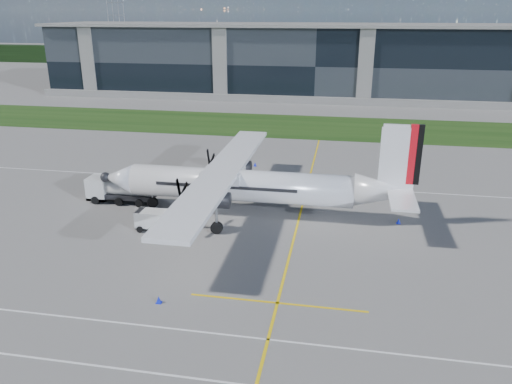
{
  "coord_description": "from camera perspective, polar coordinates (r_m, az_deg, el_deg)",
  "views": [
    {
      "loc": [
        6.74,
        -34.57,
        18.48
      ],
      "look_at": [
        -0.94,
        7.65,
        2.75
      ],
      "focal_mm": 35.0,
      "sensor_mm": 36.0,
      "label": 1
    }
  ],
  "objects": [
    {
      "name": "ground",
      "position": [
        77.12,
        5.03,
        6.19
      ],
      "size": [
        400.0,
        400.0,
        0.0
      ],
      "primitive_type": "plane",
      "color": "#64625F",
      "rests_on": "ground"
    },
    {
      "name": "grass_strip",
      "position": [
        84.88,
        5.56,
        7.48
      ],
      "size": [
        400.0,
        18.0,
        0.04
      ],
      "primitive_type": "cube",
      "color": "#16340E",
      "rests_on": "ground"
    },
    {
      "name": "terminal_building",
      "position": [
        115.29,
        7.15,
        14.52
      ],
      "size": [
        120.0,
        20.0,
        15.0
      ],
      "primitive_type": "cube",
      "color": "black",
      "rests_on": "ground"
    },
    {
      "name": "tree_line",
      "position": [
        175.38,
        8.36,
        14.87
      ],
      "size": [
        400.0,
        6.0,
        6.0
      ],
      "primitive_type": "cube",
      "color": "black",
      "rests_on": "ground"
    },
    {
      "name": "pylon_west",
      "position": [
        203.97,
        -15.68,
        18.46
      ],
      "size": [
        9.0,
        4.6,
        30.0
      ],
      "primitive_type": null,
      "color": "gray",
      "rests_on": "ground"
    },
    {
      "name": "yellow_taxiway_centerline",
      "position": [
        48.39,
        5.1,
        -2.39
      ],
      "size": [
        0.2,
        70.0,
        0.01
      ],
      "primitive_type": "cube",
      "color": "yellow",
      "rests_on": "ground"
    },
    {
      "name": "white_lane_line",
      "position": [
        28.46,
        -6.36,
        -20.49
      ],
      "size": [
        90.0,
        0.15,
        0.01
      ],
      "primitive_type": "cube",
      "color": "white",
      "rests_on": "ground"
    },
    {
      "name": "turboprop_aircraft",
      "position": [
        46.27,
        -0.5,
        2.76
      ],
      "size": [
        29.97,
        31.08,
        9.33
      ],
      "primitive_type": null,
      "color": "white",
      "rests_on": "ground"
    },
    {
      "name": "fuel_tanker_truck",
      "position": [
        52.52,
        -15.66,
        0.32
      ],
      "size": [
        7.2,
        2.34,
        2.7
      ],
      "primitive_type": null,
      "color": "silver",
      "rests_on": "ground"
    },
    {
      "name": "baggage_tug",
      "position": [
        45.25,
        -11.75,
        -3.19
      ],
      "size": [
        2.97,
        1.78,
        1.78
      ],
      "primitive_type": null,
      "color": "silver",
      "rests_on": "ground"
    },
    {
      "name": "ground_crew_person",
      "position": [
        44.02,
        -9.13,
        -3.6
      ],
      "size": [
        0.61,
        0.81,
        1.9
      ],
      "primitive_type": "imported",
      "rotation": [
        0.0,
        0.0,
        1.5
      ],
      "color": "#F25907",
      "rests_on": "ground"
    },
    {
      "name": "safety_cone_portwing",
      "position": [
        34.71,
        -11.06,
        -11.97
      ],
      "size": [
        0.36,
        0.36,
        0.5
      ],
      "primitive_type": "cone",
      "color": "#0C1BCE",
      "rests_on": "ground"
    },
    {
      "name": "safety_cone_fwd",
      "position": [
        53.47,
        -17.73,
        -0.8
      ],
      "size": [
        0.36,
        0.36,
        0.5
      ],
      "primitive_type": "cone",
      "color": "#0C1BCE",
      "rests_on": "ground"
    },
    {
      "name": "safety_cone_tail",
      "position": [
        47.61,
        15.98,
        -3.2
      ],
      "size": [
        0.36,
        0.36,
        0.5
      ],
      "primitive_type": "cone",
      "color": "#0C1BCE",
      "rests_on": "ground"
    },
    {
      "name": "safety_cone_stbdwing",
      "position": [
        62.57,
        -0.11,
        3.2
      ],
      "size": [
        0.36,
        0.36,
        0.5
      ],
      "primitive_type": "cone",
      "color": "#0C1BCE",
      "rests_on": "ground"
    }
  ]
}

